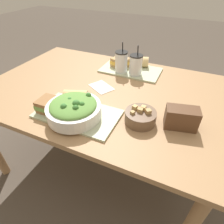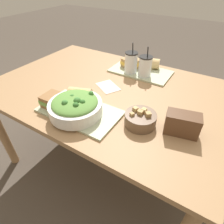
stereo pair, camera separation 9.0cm
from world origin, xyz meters
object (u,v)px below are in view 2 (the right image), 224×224
object	(u,v)px
drink_cup_dark	(131,63)
napkin_folded	(108,87)
soup_bowl	(140,119)
salad_bowl	(75,106)
chip_bag	(182,124)
sandwich_near	(54,101)
baguette_near	(80,94)
drink_cup_red	(145,67)
sandwich_far	(131,63)
baguette_far	(151,63)

from	to	relation	value
drink_cup_dark	napkin_folded	bearing A→B (deg)	-98.37
soup_bowl	napkin_folded	bearing A→B (deg)	145.96
soup_bowl	napkin_folded	world-z (taller)	soup_bowl
salad_bowl	chip_bag	world-z (taller)	salad_bowl
sandwich_near	baguette_near	bearing A→B (deg)	53.26
salad_bowl	drink_cup_red	bearing A→B (deg)	77.52
sandwich_far	napkin_folded	size ratio (longest dim) A/B	0.78
baguette_far	napkin_folded	xyz separation A→B (m)	(-0.13, -0.38, -0.05)
soup_bowl	sandwich_near	distance (m)	0.46
drink_cup_dark	drink_cup_red	distance (m)	0.11
baguette_far	sandwich_far	bearing A→B (deg)	99.07
salad_bowl	sandwich_near	size ratio (longest dim) A/B	2.18
baguette_near	napkin_folded	xyz separation A→B (m)	(0.04, 0.22, -0.05)
baguette_far	napkin_folded	world-z (taller)	baguette_far
soup_bowl	drink_cup_red	xyz separation A→B (m)	(-0.18, 0.46, 0.04)
sandwich_near	baguette_far	distance (m)	0.76
napkin_folded	baguette_far	bearing A→B (deg)	70.42
salad_bowl	sandwich_far	xyz separation A→B (m)	(-0.02, 0.64, -0.01)
sandwich_near	drink_cup_red	xyz separation A→B (m)	(0.26, 0.58, 0.03)
baguette_near	drink_cup_dark	size ratio (longest dim) A/B	0.69
baguette_near	napkin_folded	size ratio (longest dim) A/B	0.78
drink_cup_red	napkin_folded	xyz separation A→B (m)	(-0.14, -0.24, -0.07)
soup_bowl	drink_cup_red	world-z (taller)	drink_cup_red
sandwich_far	drink_cup_red	xyz separation A→B (m)	(0.15, -0.08, 0.03)
sandwich_far	chip_bag	size ratio (longest dim) A/B	0.89
baguette_near	baguette_far	size ratio (longest dim) A/B	1.08
drink_cup_dark	chip_bag	bearing A→B (deg)	-41.47
baguette_far	chip_bag	size ratio (longest dim) A/B	0.82
salad_bowl	sandwich_far	bearing A→B (deg)	91.77
soup_bowl	drink_cup_dark	bearing A→B (deg)	122.12
chip_bag	drink_cup_dark	bearing A→B (deg)	125.61
sandwich_near	napkin_folded	size ratio (longest dim) A/B	0.67
sandwich_far	baguette_far	world-z (taller)	baguette_far
napkin_folded	salad_bowl	bearing A→B (deg)	-87.14
salad_bowl	soup_bowl	size ratio (longest dim) A/B	1.77
salad_bowl	sandwich_near	distance (m)	0.14
sandwich_near	drink_cup_red	size ratio (longest dim) A/B	0.61
soup_bowl	chip_bag	size ratio (longest dim) A/B	0.94
baguette_far	drink_cup_red	size ratio (longest dim) A/B	0.65
sandwich_far	chip_bag	bearing A→B (deg)	-26.47
salad_bowl	drink_cup_dark	bearing A→B (deg)	88.06
drink_cup_dark	drink_cup_red	size ratio (longest dim) A/B	1.03
baguette_near	chip_bag	bearing A→B (deg)	-105.57
salad_bowl	chip_bag	size ratio (longest dim) A/B	1.66
baguette_near	chip_bag	world-z (taller)	chip_bag
sandwich_near	baguette_far	size ratio (longest dim) A/B	0.93
sandwich_far	napkin_folded	world-z (taller)	sandwich_far
soup_bowl	baguette_far	xyz separation A→B (m)	(-0.19, 0.60, 0.01)
soup_bowl	sandwich_far	distance (m)	0.63
sandwich_near	soup_bowl	bearing A→B (deg)	13.27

